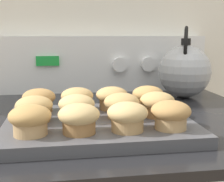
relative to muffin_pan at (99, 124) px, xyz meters
The scene contains 16 objects.
wall_back 0.57m from the muffin_pan, 84.43° to the left, with size 8.00×0.05×2.40m.
control_panel 0.44m from the muffin_pan, 83.44° to the left, with size 0.72×0.07×0.18m.
muffin_pan is the anchor object (origin of this frame).
muffin_r0_c0 0.15m from the muffin_pan, 147.05° to the right, with size 0.07×0.07×0.05m.
muffin_r0_c1 0.10m from the muffin_pan, 117.11° to the right, with size 0.07×0.07×0.05m.
muffin_r0_c2 0.10m from the muffin_pan, 63.47° to the right, with size 0.07×0.07×0.05m.
muffin_r0_c3 0.15m from the muffin_pan, 34.58° to the right, with size 0.07×0.07×0.05m.
muffin_r1_c0 0.13m from the muffin_pan, behind, with size 0.07×0.07×0.05m.
muffin_r1_c1 0.06m from the muffin_pan, behind, with size 0.07×0.07×0.05m.
muffin_r1_c2 0.06m from the muffin_pan, ahead, with size 0.07×0.07×0.05m.
muffin_r1_c3 0.13m from the muffin_pan, ahead, with size 0.07×0.07×0.05m.
muffin_r2_c0 0.15m from the muffin_pan, 146.80° to the left, with size 0.07×0.07×0.05m.
muffin_r2_c1 0.10m from the muffin_pan, 115.62° to the left, with size 0.07×0.07×0.05m.
muffin_r2_c2 0.10m from the muffin_pan, 63.66° to the left, with size 0.07×0.07×0.05m.
muffin_r2_c3 0.15m from the muffin_pan, 32.72° to the left, with size 0.07×0.07×0.05m.
tea_kettle 0.42m from the muffin_pan, 44.49° to the left, with size 0.16×0.19×0.21m.
Camera 1 is at (-0.11, -0.37, 1.09)m, focal length 50.00 mm.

